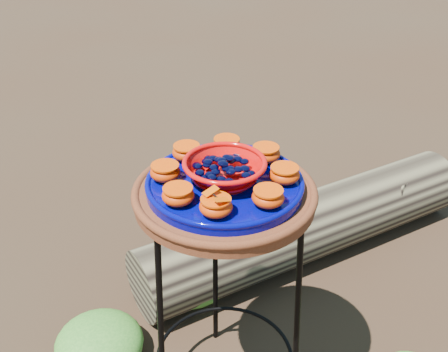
{
  "coord_description": "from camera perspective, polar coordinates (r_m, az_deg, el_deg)",
  "views": [
    {
      "loc": [
        -0.16,
        -1.14,
        1.46
      ],
      "look_at": [
        -0.0,
        0.0,
        0.77
      ],
      "focal_mm": 45.0,
      "sensor_mm": 36.0,
      "label": 1
    }
  ],
  "objects": [
    {
      "name": "butterfly",
      "position": [
        1.2,
        -0.84,
        -2.07
      ],
      "size": [
        0.09,
        0.07,
        0.01
      ],
      "primitive_type": null,
      "rotation": [
        0.0,
        0.0,
        0.46
      ],
      "color": "#CF4500",
      "rests_on": "orange_half_0"
    },
    {
      "name": "foliage_left",
      "position": [
        1.93,
        -12.57,
        -16.17
      ],
      "size": [
        0.29,
        0.29,
        0.14
      ],
      "primitive_type": "ellipsoid",
      "color": "#25631C",
      "rests_on": "ground"
    },
    {
      "name": "orange_half_2",
      "position": [
        1.34,
        6.15,
        0.15
      ],
      "size": [
        0.07,
        0.07,
        0.04
      ],
      "primitive_type": "ellipsoid",
      "color": "#A92A04",
      "rests_on": "cobalt_plate"
    },
    {
      "name": "glass_gems",
      "position": [
        1.31,
        0.07,
        1.95
      ],
      "size": [
        0.15,
        0.15,
        0.03
      ],
      "primitive_type": null,
      "color": "black",
      "rests_on": "red_bowl"
    },
    {
      "name": "cobalt_plate",
      "position": [
        1.35,
        0.06,
        -0.93
      ],
      "size": [
        0.38,
        0.38,
        0.03
      ],
      "primitive_type": "cylinder",
      "color": "#03063C",
      "rests_on": "terracotta_saucer"
    },
    {
      "name": "terracotta_saucer",
      "position": [
        1.37,
        0.06,
        -2.01
      ],
      "size": [
        0.44,
        0.44,
        0.04
      ],
      "primitive_type": "cylinder",
      "color": "#4F1A0C",
      "rests_on": "plant_stand"
    },
    {
      "name": "orange_half_7",
      "position": [
        1.26,
        -4.69,
        -1.98
      ],
      "size": [
        0.07,
        0.07,
        0.04
      ],
      "primitive_type": "ellipsoid",
      "color": "#A92A04",
      "rests_on": "cobalt_plate"
    },
    {
      "name": "orange_half_3",
      "position": [
        1.42,
        4.26,
        2.25
      ],
      "size": [
        0.07,
        0.07,
        0.04
      ],
      "primitive_type": "ellipsoid",
      "color": "#A92A04",
      "rests_on": "cobalt_plate"
    },
    {
      "name": "driftwood_log",
      "position": [
        2.28,
        8.39,
        -5.1
      ],
      "size": [
        1.47,
        0.89,
        0.27
      ],
      "primitive_type": null,
      "rotation": [
        0.0,
        0.0,
        0.38
      ],
      "color": "black",
      "rests_on": "ground"
    },
    {
      "name": "orange_half_5",
      "position": [
        1.43,
        -3.81,
        2.41
      ],
      "size": [
        0.07,
        0.07,
        0.04
      ],
      "primitive_type": "ellipsoid",
      "color": "#A92A04",
      "rests_on": "cobalt_plate"
    },
    {
      "name": "orange_half_6",
      "position": [
        1.35,
        -5.98,
        0.39
      ],
      "size": [
        0.07,
        0.07,
        0.04
      ],
      "primitive_type": "ellipsoid",
      "color": "#A92A04",
      "rests_on": "cobalt_plate"
    },
    {
      "name": "red_bowl",
      "position": [
        1.33,
        0.06,
        0.49
      ],
      "size": [
        0.19,
        0.19,
        0.05
      ],
      "primitive_type": null,
      "color": "#C10A08",
      "rests_on": "cobalt_plate"
    },
    {
      "name": "foliage_back",
      "position": [
        2.12,
        -3.75,
        -9.79
      ],
      "size": [
        0.33,
        0.33,
        0.17
      ],
      "primitive_type": "ellipsoid",
      "color": "#25631C",
      "rests_on": "ground"
    },
    {
      "name": "orange_half_1",
      "position": [
        1.25,
        4.5,
        -2.18
      ],
      "size": [
        0.07,
        0.07,
        0.04
      ],
      "primitive_type": "ellipsoid",
      "color": "#A92A04",
      "rests_on": "cobalt_plate"
    },
    {
      "name": "orange_half_0",
      "position": [
        1.22,
        -0.83,
        -3.13
      ],
      "size": [
        0.07,
        0.07,
        0.04
      ],
      "primitive_type": "ellipsoid",
      "color": "#A92A04",
      "rests_on": "cobalt_plate"
    },
    {
      "name": "plant_stand",
      "position": [
        1.6,
        0.05,
        -13.13
      ],
      "size": [
        0.44,
        0.44,
        0.7
      ],
      "primitive_type": null,
      "color": "black",
      "rests_on": "ground"
    },
    {
      "name": "orange_half_4",
      "position": [
        1.46,
        0.27,
        3.12
      ],
      "size": [
        0.07,
        0.07,
        0.04
      ],
      "primitive_type": "ellipsoid",
      "color": "#A92A04",
      "rests_on": "cobalt_plate"
    }
  ]
}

